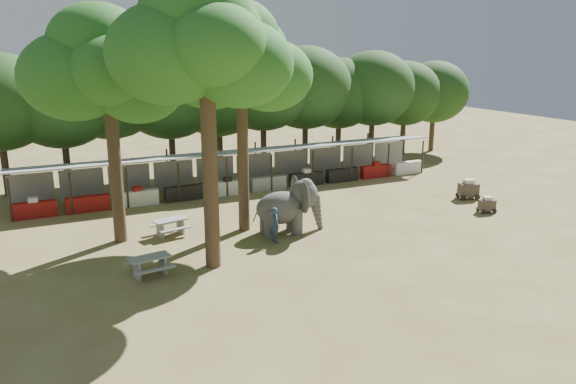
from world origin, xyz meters
name	(u,v)px	position (x,y,z in m)	size (l,w,h in m)	color
ground	(358,259)	(0.00, 0.00, 0.00)	(100.00, 100.00, 0.00)	brown
vendor_stalls	(243,172)	(0.00, 13.84, 1.18)	(28.00, 2.99, 2.80)	gray
yard_tree_left	(104,67)	(-9.13, 7.19, 8.20)	(7.10, 6.90, 11.02)	#332316
yard_tree_center	(201,44)	(-6.13, 2.19, 9.21)	(7.10, 6.90, 12.04)	#332316
yard_tree_back	(237,59)	(-3.13, 6.19, 8.54)	(7.10, 6.90, 11.36)	#332316
backdrop_trees	(215,98)	(0.00, 19.00, 5.51)	(46.46, 5.95, 8.33)	#332316
elephant	(289,206)	(-1.13, 4.60, 1.37)	(3.65, 2.75, 2.74)	#3E3C3C
handler	(275,225)	(-2.38, 3.57, 0.87)	(0.63, 0.42, 1.75)	#26384C
picnic_table_near	(150,263)	(-8.65, 2.12, 0.54)	(1.85, 1.71, 0.82)	gray
picnic_table_far	(170,225)	(-6.62, 6.79, 0.54)	(1.92, 1.79, 0.82)	gray
cart_front	(487,205)	(10.45, 2.90, 0.46)	(1.07, 0.84, 0.93)	#382D26
cart_back	(468,189)	(11.59, 5.59, 0.61)	(1.46, 1.19, 1.23)	#382D26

